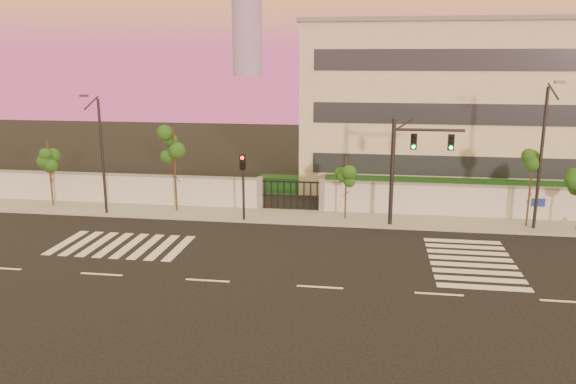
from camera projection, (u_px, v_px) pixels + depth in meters
name	position (u px, v px, depth m)	size (l,w,h in m)	color
ground	(320.00, 287.00, 24.16)	(120.00, 120.00, 0.00)	black
sidewalk	(336.00, 218.00, 34.24)	(60.00, 3.00, 0.15)	gray
perimeter_wall	(339.00, 197.00, 35.44)	(60.00, 0.36, 2.20)	#B5B8BD
hedge_row	(357.00, 191.00, 37.98)	(41.00, 4.25, 1.80)	black
institutional_building	(466.00, 105.00, 42.59)	(24.40, 12.40, 12.25)	#BAB59E
road_markings	(295.00, 256.00, 28.00)	(57.00, 7.62, 0.02)	silver
street_tree_b	(49.00, 159.00, 36.30)	(1.49, 1.19, 4.45)	#382314
street_tree_c	(174.00, 151.00, 34.91)	(1.46, 1.16, 5.45)	#382314
street_tree_d	(346.00, 174.00, 33.40)	(1.30, 1.03, 3.95)	#382314
street_tree_e	(532.00, 172.00, 31.70)	(1.30, 1.03, 4.51)	#382314
traffic_signal_main	(407.00, 160.00, 31.84)	(4.00, 0.38, 6.32)	black
traffic_signal_secondary	(243.00, 178.00, 33.16)	(0.33, 0.33, 4.23)	black
streetlight_west	(101.00, 151.00, 34.17)	(0.45, 1.83, 7.60)	black
streetlight_east	(542.00, 152.00, 30.90)	(0.51, 2.05, 8.50)	black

